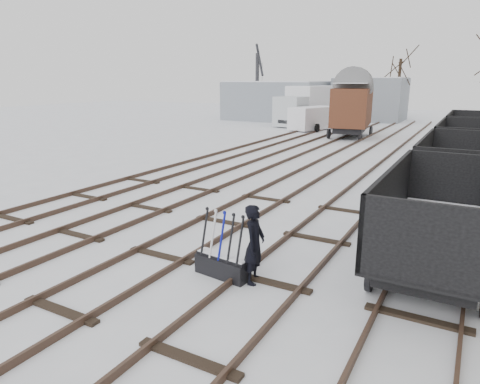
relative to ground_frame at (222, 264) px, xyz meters
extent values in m
plane|color=white|center=(-1.91, 0.19, -0.28)|extent=(120.00, 120.00, 0.00)
cube|color=black|center=(-8.62, 14.19, -0.21)|extent=(0.07, 52.00, 0.15)
cube|color=black|center=(-7.19, 14.19, -0.21)|extent=(0.07, 52.00, 0.15)
cube|color=black|center=(-7.91, 2.19, -0.26)|extent=(1.90, 0.20, 0.08)
cube|color=black|center=(-5.62, 14.19, -0.21)|extent=(0.07, 52.00, 0.15)
cube|color=black|center=(-4.19, 14.19, -0.21)|extent=(0.07, 52.00, 0.15)
cube|color=black|center=(-4.91, 2.19, -0.26)|extent=(1.90, 0.20, 0.08)
cube|color=black|center=(-2.62, 14.19, -0.21)|extent=(0.07, 52.00, 0.15)
cube|color=black|center=(-1.19, 14.19, -0.21)|extent=(0.07, 52.00, 0.15)
cube|color=black|center=(-1.91, 2.19, -0.26)|extent=(1.90, 0.20, 0.08)
cube|color=black|center=(0.38, 14.19, -0.21)|extent=(0.07, 52.00, 0.15)
cube|color=black|center=(1.81, 14.19, -0.21)|extent=(0.07, 52.00, 0.15)
cube|color=black|center=(1.09, 2.19, -0.26)|extent=(1.90, 0.20, 0.08)
cube|color=black|center=(3.38, 14.19, -0.21)|extent=(0.07, 52.00, 0.15)
cube|color=black|center=(4.81, 14.19, -0.21)|extent=(0.07, 52.00, 0.15)
cube|color=black|center=(4.09, 2.19, -0.26)|extent=(1.90, 0.20, 0.08)
cube|color=gray|center=(-14.91, 36.19, 1.72)|extent=(10.00, 8.00, 4.00)
cube|color=white|center=(-14.91, 36.19, 3.77)|extent=(9.80, 7.84, 0.10)
cube|color=gray|center=(-5.91, 40.19, 1.92)|extent=(7.00, 6.00, 4.40)
cube|color=white|center=(-5.91, 40.19, 4.17)|extent=(6.86, 5.88, 0.10)
cube|color=black|center=(0.00, 0.00, -0.06)|extent=(1.34, 0.58, 0.44)
cube|color=black|center=(0.00, 0.00, 0.18)|extent=(1.33, 0.46, 0.06)
cube|color=white|center=(0.00, 0.00, 0.22)|extent=(1.27, 0.42, 0.03)
cylinder|color=black|center=(-0.50, 0.06, 0.67)|extent=(0.09, 0.32, 1.08)
cylinder|color=silver|center=(-0.25, 0.03, 0.67)|extent=(0.09, 0.32, 1.08)
cylinder|color=#0B1193|center=(0.00, 0.00, 0.67)|extent=(0.09, 0.32, 1.08)
cylinder|color=black|center=(0.25, -0.03, 0.67)|extent=(0.09, 0.32, 1.08)
cylinder|color=black|center=(0.50, -0.06, 0.67)|extent=(0.09, 0.32, 1.08)
imported|color=black|center=(0.75, 0.10, 0.59)|extent=(0.50, 0.69, 1.75)
cube|color=black|center=(4.09, 2.74, 0.33)|extent=(1.82, 5.01, 0.38)
cube|color=black|center=(4.09, 2.74, 0.52)|extent=(2.28, 5.69, 0.11)
cube|color=black|center=(3.00, 2.74, 1.28)|extent=(0.09, 5.69, 1.52)
cube|color=white|center=(4.09, 2.74, 0.62)|extent=(2.05, 5.46, 0.06)
cylinder|color=black|center=(3.05, 0.92, 0.05)|extent=(0.11, 0.66, 0.66)
cube|color=black|center=(4.09, 9.14, 0.33)|extent=(1.82, 5.01, 0.38)
cube|color=black|center=(4.09, 9.14, 0.52)|extent=(2.28, 5.69, 0.11)
cube|color=black|center=(3.00, 9.14, 1.28)|extent=(0.09, 5.69, 1.52)
cube|color=white|center=(4.09, 9.14, 0.62)|extent=(2.05, 5.46, 0.06)
cylinder|color=black|center=(3.05, 7.32, 0.05)|extent=(0.11, 0.66, 0.66)
cube|color=black|center=(4.09, 15.54, 0.33)|extent=(1.82, 5.01, 0.38)
cube|color=black|center=(4.09, 15.54, 0.52)|extent=(2.28, 5.69, 0.11)
cube|color=black|center=(3.00, 15.54, 1.28)|extent=(0.09, 5.69, 1.52)
cube|color=white|center=(4.09, 15.54, 0.62)|extent=(2.05, 5.46, 0.06)
cylinder|color=black|center=(3.05, 13.72, 0.05)|extent=(0.11, 0.66, 0.66)
cube|color=black|center=(4.09, 21.94, 0.33)|extent=(1.82, 5.01, 0.38)
cube|color=black|center=(4.09, 21.94, 0.52)|extent=(2.28, 5.69, 0.11)
cube|color=black|center=(3.00, 21.94, 1.28)|extent=(0.09, 5.69, 1.52)
cube|color=white|center=(4.09, 21.94, 0.62)|extent=(2.05, 5.46, 0.06)
cylinder|color=black|center=(3.05, 20.12, 0.05)|extent=(0.11, 0.66, 0.66)
cube|color=black|center=(-3.88, 25.14, 0.40)|extent=(2.67, 4.89, 0.42)
cube|color=#4E2C17|center=(-3.88, 25.14, 1.99)|extent=(3.26, 5.59, 2.75)
cube|color=white|center=(-3.88, 25.14, 3.73)|extent=(2.97, 5.29, 0.04)
cylinder|color=black|center=(-5.04, 23.44, 0.09)|extent=(0.13, 0.74, 0.74)
cylinder|color=black|center=(-2.72, 26.83, 0.09)|extent=(0.13, 0.74, 0.74)
cube|color=black|center=(-10.04, 32.14, 0.30)|extent=(2.58, 8.21, 0.32)
cube|color=#B5BBBF|center=(-10.04, 29.15, 1.16)|extent=(2.87, 2.52, 2.67)
cube|color=white|center=(-10.04, 32.99, 1.85)|extent=(3.53, 5.91, 2.99)
cube|color=white|center=(-10.04, 32.99, 3.37)|extent=(3.46, 5.79, 0.04)
cylinder|color=black|center=(-11.22, 29.36, 0.25)|extent=(0.32, 1.07, 1.07)
cylinder|color=black|center=(-8.87, 35.13, 0.25)|extent=(0.32, 1.07, 1.07)
cube|color=white|center=(-8.04, 28.28, 0.74)|extent=(3.26, 4.88, 1.84)
cube|color=white|center=(-8.04, 28.28, 1.68)|extent=(3.18, 4.77, 0.04)
cylinder|color=black|center=(-8.96, 26.84, 0.07)|extent=(0.23, 0.72, 0.72)
cylinder|color=black|center=(-7.12, 29.71, 0.07)|extent=(0.23, 0.72, 0.72)
cube|color=#29292D|center=(-16.07, 33.39, 0.06)|extent=(1.94, 1.94, 0.69)
cylinder|color=#29292D|center=(-16.07, 33.39, 3.15)|extent=(0.38, 0.38, 6.87)
cylinder|color=#29292D|center=(-16.07, 34.93, 5.90)|extent=(1.57, 4.24, 3.17)
cylinder|color=black|center=(-16.07, 36.74, 3.84)|extent=(0.03, 0.03, 3.86)
cylinder|color=black|center=(-3.22, 40.69, 2.88)|extent=(0.30, 0.30, 6.33)
camera|label=1|loc=(4.64, -7.53, 4.02)|focal=32.00mm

